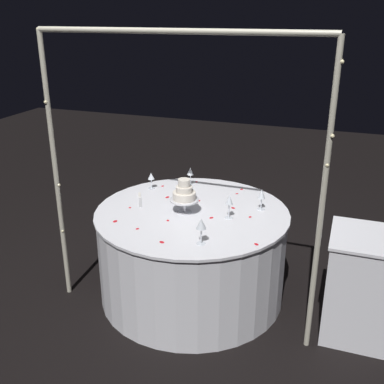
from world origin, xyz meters
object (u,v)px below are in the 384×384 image
Objects in this scene: side_table at (364,286)px; wine_glass_3 at (201,225)px; wine_glass_4 at (190,172)px; wine_glass_0 at (229,201)px; main_table at (192,253)px; wine_glass_2 at (151,177)px; tiered_cake at (184,194)px; wine_glass_1 at (262,195)px; cake_knife at (140,199)px; decorative_arch at (175,143)px.

side_table is 1.22m from wine_glass_3.
wine_glass_3 reaches higher than wine_glass_4.
side_table is 4.13× the size of wine_glass_0.
wine_glass_2 reaches higher than main_table.
wine_glass_4 is at bearing -74.64° from tiered_cake.
wine_glass_1 is at bearing -156.84° from main_table.
tiered_cake is 1.87× the size of wine_glass_2.
wine_glass_0 reaches higher than wine_glass_1.
wine_glass_3 is 0.66× the size of cake_knife.
decorative_arch is at bearing 103.32° from wine_glass_4.
tiered_cake reaches higher than wine_glass_3.
cake_knife is (0.77, -0.10, -0.13)m from wine_glass_0.
decorative_arch is 1.62m from side_table.
wine_glass_2 is at bearing -7.21° from wine_glass_1.
wine_glass_0 reaches higher than cake_knife.
wine_glass_0 is (0.98, -0.03, 0.48)m from side_table.
decorative_arch is at bearing 99.16° from tiered_cake.
wine_glass_4 is (0.20, -0.52, 0.48)m from main_table.
wine_glass_2 is at bearing -12.54° from side_table.
cake_knife is at bearing 8.09° from wine_glass_1.
side_table is 5.37× the size of wine_glass_2.
cake_knife is (0.42, -0.11, -0.15)m from tiered_cake.
decorative_arch is 1.39× the size of main_table.
wine_glass_0 is (-0.30, -0.30, -0.48)m from decorative_arch.
wine_glass_1 reaches higher than side_table.
wine_glass_0 is at bearing 174.73° from main_table.
tiered_cake reaches higher than wine_glass_4.
decorative_arch is at bearing -32.62° from wine_glass_3.
wine_glass_1 is 0.73m from wine_glass_3.
decorative_arch is 0.64m from wine_glass_0.
decorative_arch is 0.55m from wine_glass_3.
tiered_cake is 0.59m from wine_glass_1.
wine_glass_0 is (-0.34, -0.01, -0.01)m from tiered_cake.
cake_knife is (1.75, -0.13, 0.35)m from side_table.
wine_glass_3 is 0.90m from cake_knife.
tiered_cake is 1.60× the size of wine_glass_1.
wine_glass_3 is at bearing 131.74° from wine_glass_2.
cake_knife is at bearing -15.01° from tiered_cake.
wine_glass_0 is 0.74m from wine_glass_4.
decorative_arch is 0.87m from cake_knife.
tiered_cake is at bearing -80.84° from decorative_arch.
wine_glass_0 is 1.11× the size of wine_glass_1.
wine_glass_1 is 0.98m from wine_glass_2.
wine_glass_3 is (-0.72, 0.80, 0.03)m from wine_glass_2.
wine_glass_3 is 1.12× the size of wine_glass_4.
cake_knife is (0.27, 0.45, -0.11)m from wine_glass_4.
cake_knife is (0.47, -0.40, -0.61)m from decorative_arch.
tiered_cake is (0.05, -0.28, -0.47)m from decorative_arch.
wine_glass_2 reaches higher than cake_knife.
tiered_cake reaches higher than wine_glass_2.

